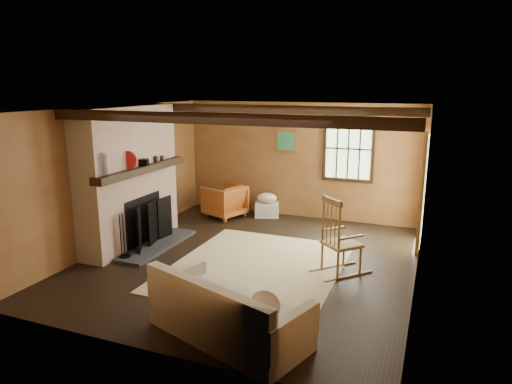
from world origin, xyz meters
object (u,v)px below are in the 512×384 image
at_px(rocking_chair, 339,241).
at_px(fireplace, 130,183).
at_px(laundry_basket, 267,210).
at_px(armchair, 225,201).
at_px(sofa, 226,316).

bearing_deg(rocking_chair, fireplace, 42.95).
distance_m(rocking_chair, laundry_basket, 3.20).
bearing_deg(armchair, fireplace, 1.01).
xyz_separation_m(fireplace, sofa, (2.86, -2.22, -0.84)).
xyz_separation_m(fireplace, rocking_chair, (3.64, 0.03, -0.61)).
distance_m(laundry_basket, armchair, 0.92).
distance_m(sofa, armchair, 4.82).
xyz_separation_m(rocking_chair, sofa, (-0.78, -2.25, -0.23)).
bearing_deg(fireplace, laundry_basket, 57.00).
distance_m(fireplace, laundry_basket, 3.09).
xyz_separation_m(laundry_basket, armchair, (-0.83, -0.34, 0.19)).
relative_size(rocking_chair, laundry_basket, 2.36).
bearing_deg(armchair, rocking_chair, 74.76).
distance_m(rocking_chair, armchair, 3.56).
distance_m(fireplace, armchair, 2.38).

